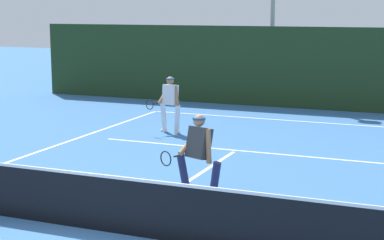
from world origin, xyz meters
The scene contains 8 objects.
ground_plane centered at (0.00, 0.00, 0.00)m, with size 80.00×80.00×0.00m, color teal.
court_line_baseline_far centered at (0.00, 11.45, 0.00)m, with size 9.33×0.10×0.01m, color white.
court_line_service centered at (0.00, 6.58, 0.00)m, with size 7.61×0.10×0.01m, color white.
court_line_centre centered at (0.00, 3.20, 0.00)m, with size 0.10×6.40×0.01m, color white.
tennis_net centered at (0.00, 0.00, 0.50)m, with size 10.24×0.09×1.06m.
player_near centered at (0.72, 2.16, 0.93)m, with size 1.17×0.89×1.69m.
player_far centered at (-2.57, 8.09, 0.93)m, with size 0.97×0.88×1.68m.
back_fence_windscreen centered at (0.00, 14.11, 1.49)m, with size 21.76×0.12×2.99m, color #1E351A.
Camera 1 is at (5.08, -8.71, 3.67)m, focal length 59.24 mm.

